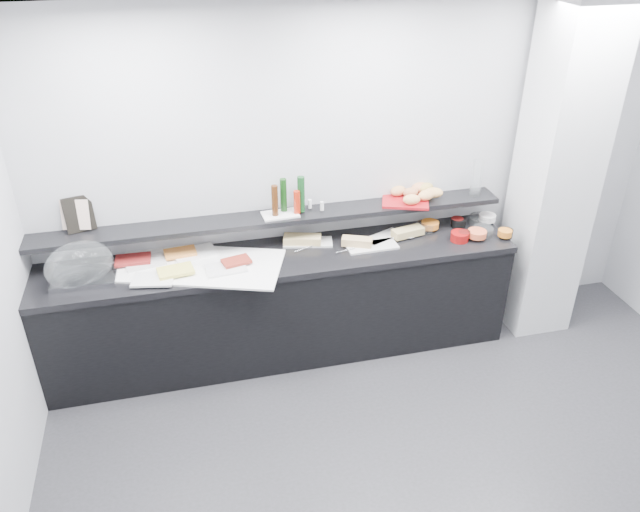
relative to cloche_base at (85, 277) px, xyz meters
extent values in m
plane|color=#2D2D30|center=(2.10, -1.68, -0.92)|extent=(5.00, 5.00, 0.00)
cube|color=#AEB0B5|center=(2.10, 0.32, 0.43)|extent=(5.00, 0.02, 2.70)
plane|color=white|center=(2.10, -1.68, 1.78)|extent=(5.00, 5.00, 0.00)
cube|color=silver|center=(3.60, -0.03, 0.43)|extent=(0.50, 0.50, 2.70)
cube|color=black|center=(1.40, 0.02, -0.50)|extent=(3.60, 0.60, 0.85)
cube|color=black|center=(1.40, 0.02, -0.05)|extent=(3.62, 0.62, 0.05)
cube|color=black|center=(1.40, 0.19, 0.21)|extent=(3.60, 0.25, 0.04)
cube|color=#ACADB2|center=(0.00, 0.00, 0.00)|extent=(0.45, 0.31, 0.04)
ellipsoid|color=silver|center=(-0.02, 0.00, 0.11)|extent=(0.56, 0.48, 0.34)
cube|color=white|center=(0.79, 0.00, -0.01)|extent=(1.32, 0.93, 0.01)
cube|color=silver|center=(0.41, 0.11, 0.00)|extent=(0.32, 0.24, 0.01)
cube|color=maroon|center=(0.33, 0.14, 0.02)|extent=(0.26, 0.17, 0.02)
cube|color=white|center=(0.78, 0.17, 0.00)|extent=(0.34, 0.26, 0.01)
cube|color=orange|center=(0.67, 0.17, 0.02)|extent=(0.25, 0.17, 0.02)
cube|color=white|center=(0.47, -0.15, 0.00)|extent=(0.32, 0.24, 0.01)
cube|color=#E2D758|center=(0.63, -0.10, 0.02)|extent=(0.27, 0.19, 0.02)
cube|color=silver|center=(0.98, -0.12, 0.00)|extent=(0.30, 0.22, 0.01)
cube|color=maroon|center=(1.06, -0.06, 0.02)|extent=(0.23, 0.17, 0.02)
cube|color=silver|center=(1.65, 0.16, -0.01)|extent=(0.41, 0.24, 0.01)
cube|color=#DCBC73|center=(1.60, 0.15, 0.02)|extent=(0.31, 0.19, 0.06)
cylinder|color=silver|center=(1.59, 0.04, 0.00)|extent=(0.15, 0.07, 0.01)
cube|color=silver|center=(2.12, -0.02, -0.01)|extent=(0.40, 0.18, 0.01)
cube|color=tan|center=(2.00, 0.01, 0.02)|extent=(0.25, 0.17, 0.06)
cylinder|color=#B3B6BA|center=(1.89, -0.06, 0.00)|extent=(0.16, 0.04, 0.01)
cube|color=white|center=(2.25, 0.10, -0.01)|extent=(0.35, 0.26, 0.01)
cube|color=tan|center=(2.44, 0.07, 0.02)|extent=(0.27, 0.15, 0.06)
cylinder|color=silver|center=(2.38, 0.03, 0.00)|extent=(0.16, 0.04, 0.01)
cylinder|color=silver|center=(2.61, 0.13, 0.02)|extent=(0.19, 0.19, 0.07)
cylinder|color=orange|center=(2.66, 0.14, 0.03)|extent=(0.15, 0.15, 0.05)
cylinder|color=black|center=(2.91, 0.14, 0.02)|extent=(0.16, 0.16, 0.07)
cylinder|color=#5B0E0D|center=(2.90, 0.15, 0.03)|extent=(0.13, 0.13, 0.05)
cylinder|color=white|center=(3.10, 0.14, 0.02)|extent=(0.21, 0.21, 0.07)
cylinder|color=white|center=(3.17, 0.15, 0.03)|extent=(0.15, 0.15, 0.05)
cylinder|color=maroon|center=(2.82, -0.08, 0.02)|extent=(0.18, 0.18, 0.07)
cylinder|color=#510D0B|center=(2.85, -0.08, 0.03)|extent=(0.12, 0.12, 0.05)
cylinder|color=white|center=(3.03, -0.05, 0.02)|extent=(0.17, 0.17, 0.07)
cylinder|color=#E56237|center=(2.96, -0.09, 0.03)|extent=(0.17, 0.17, 0.05)
cylinder|color=black|center=(3.20, -0.12, 0.02)|extent=(0.12, 0.12, 0.07)
cylinder|color=orange|center=(3.18, -0.13, 0.03)|extent=(0.14, 0.14, 0.05)
cube|color=black|center=(0.00, 0.28, 0.36)|extent=(0.22, 0.12, 0.26)
cube|color=beige|center=(-0.02, 0.28, 0.36)|extent=(0.21, 0.09, 0.22)
cube|color=white|center=(1.44, 0.19, 0.24)|extent=(0.28, 0.18, 0.01)
cylinder|color=#0F370F|center=(1.48, 0.24, 0.37)|extent=(0.07, 0.07, 0.26)
cylinder|color=#3E1E0B|center=(1.40, 0.18, 0.36)|extent=(0.06, 0.06, 0.24)
cylinder|color=#103B17|center=(1.61, 0.20, 0.38)|extent=(0.07, 0.07, 0.28)
cylinder|color=#AD210C|center=(1.57, 0.18, 0.33)|extent=(0.07, 0.07, 0.18)
cylinder|color=white|center=(1.68, 0.24, 0.28)|extent=(0.04, 0.04, 0.07)
cylinder|color=silver|center=(1.77, 0.18, 0.28)|extent=(0.03, 0.03, 0.07)
cube|color=maroon|center=(2.44, 0.17, 0.24)|extent=(0.42, 0.36, 0.02)
ellipsoid|color=#C6844B|center=(2.42, 0.28, 0.29)|extent=(0.15, 0.11, 0.08)
ellipsoid|color=#CC7D4E|center=(2.61, 0.30, 0.29)|extent=(0.18, 0.14, 0.08)
ellipsoid|color=#B29144|center=(2.65, 0.28, 0.29)|extent=(0.17, 0.14, 0.08)
ellipsoid|color=tan|center=(2.46, 0.10, 0.29)|extent=(0.15, 0.11, 0.08)
ellipsoid|color=tan|center=(2.61, 0.15, 0.29)|extent=(0.18, 0.15, 0.08)
ellipsoid|color=#B06D43|center=(2.50, 0.22, 0.29)|extent=(0.13, 0.09, 0.08)
ellipsoid|color=tan|center=(2.68, 0.18, 0.29)|extent=(0.17, 0.13, 0.08)
cylinder|color=white|center=(3.04, 0.18, 0.38)|extent=(0.09, 0.09, 0.30)
camera|label=1|loc=(0.74, -4.02, 2.33)|focal=35.00mm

